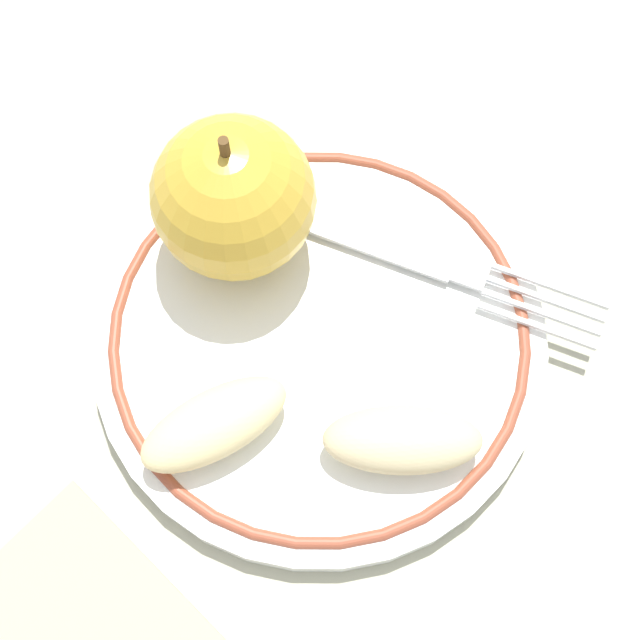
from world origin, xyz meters
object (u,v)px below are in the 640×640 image
(plate, at_px, (320,340))
(apple_red_whole, at_px, (234,198))
(apple_slice_front, at_px, (214,424))
(apple_slice_back, at_px, (403,440))
(fork, at_px, (426,264))

(plate, xyz_separation_m, apple_red_whole, (0.06, -0.04, 0.05))
(apple_slice_front, distance_m, apple_slice_back, 0.09)
(plate, height_order, apple_slice_back, apple_slice_back)
(apple_slice_front, xyz_separation_m, apple_slice_back, (-0.09, -0.02, 0.00))
(apple_slice_back, bearing_deg, apple_slice_front, -4.60)
(apple_slice_front, bearing_deg, apple_red_whole, -123.78)
(apple_red_whole, relative_size, apple_slice_back, 1.21)
(apple_slice_back, relative_size, fork, 0.42)
(apple_red_whole, height_order, apple_slice_front, apple_red_whole)
(plate, relative_size, apple_slice_back, 3.07)
(plate, distance_m, apple_red_whole, 0.09)
(plate, distance_m, apple_slice_front, 0.07)
(apple_red_whole, bearing_deg, fork, -172.60)
(plate, height_order, fork, fork)
(apple_red_whole, xyz_separation_m, apple_slice_back, (-0.11, 0.09, -0.03))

